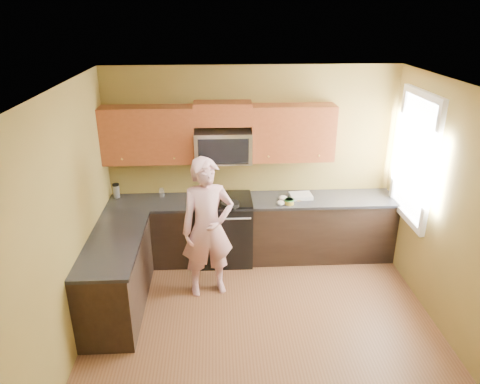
{
  "coord_description": "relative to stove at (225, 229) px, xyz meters",
  "views": [
    {
      "loc": [
        -0.49,
        -3.95,
        3.4
      ],
      "look_at": [
        -0.2,
        1.3,
        1.2
      ],
      "focal_mm": 33.3,
      "sensor_mm": 36.0,
      "label": 1
    }
  ],
  "objects": [
    {
      "name": "napkin_b",
      "position": [
        0.81,
        -0.04,
        0.48
      ],
      "size": [
        0.16,
        0.17,
        0.07
      ],
      "primitive_type": "ellipsoid",
      "rotation": [
        0.0,
        0.0,
        -0.37
      ],
      "color": "silver",
      "rests_on": "countertop_back"
    },
    {
      "name": "floor",
      "position": [
        0.4,
        -1.68,
        -0.47
      ],
      "size": [
        4.0,
        4.0,
        0.0
      ],
      "primitive_type": "plane",
      "color": "brown",
      "rests_on": "ground"
    },
    {
      "name": "frying_pan",
      "position": [
        0.08,
        -0.26,
        0.47
      ],
      "size": [
        0.33,
        0.47,
        0.06
      ],
      "primitive_type": null,
      "rotation": [
        0.0,
        0.0,
        0.22
      ],
      "color": "black",
      "rests_on": "stove"
    },
    {
      "name": "upper_cab_right",
      "position": [
        0.94,
        0.16,
        0.97
      ],
      "size": [
        1.12,
        0.33,
        0.75
      ],
      "primitive_type": null,
      "color": "brown",
      "rests_on": "wall_back"
    },
    {
      "name": "upper_cab_left",
      "position": [
        -0.99,
        0.16,
        0.97
      ],
      "size": [
        1.22,
        0.33,
        0.75
      ],
      "primitive_type": null,
      "color": "brown",
      "rests_on": "wall_back"
    },
    {
      "name": "microwave",
      "position": [
        0.0,
        0.12,
        0.97
      ],
      "size": [
        0.76,
        0.4,
        0.42
      ],
      "primitive_type": null,
      "color": "silver",
      "rests_on": "wall_back"
    },
    {
      "name": "woman",
      "position": [
        -0.22,
        -0.78,
        0.42
      ],
      "size": [
        0.73,
        0.56,
        1.79
      ],
      "primitive_type": "imported",
      "rotation": [
        0.0,
        0.0,
        0.22
      ],
      "color": "#D3697B",
      "rests_on": "floor"
    },
    {
      "name": "cabinet_back_run",
      "position": [
        0.4,
        0.02,
        -0.03
      ],
      "size": [
        4.0,
        0.6,
        0.88
      ],
      "primitive_type": "cube",
      "color": "black",
      "rests_on": "floor"
    },
    {
      "name": "stove",
      "position": [
        0.0,
        0.0,
        0.0
      ],
      "size": [
        0.76,
        0.65,
        0.95
      ],
      "primitive_type": null,
      "color": "black",
      "rests_on": "floor"
    },
    {
      "name": "wall_back",
      "position": [
        0.4,
        0.32,
        0.88
      ],
      "size": [
        4.0,
        0.0,
        4.0
      ],
      "primitive_type": "plane",
      "rotation": [
        1.57,
        0.0,
        0.0
      ],
      "color": "brown",
      "rests_on": "ground"
    },
    {
      "name": "glass_c",
      "position": [
        -0.87,
        0.19,
        0.51
      ],
      "size": [
        0.08,
        0.08,
        0.12
      ],
      "primitive_type": "cylinder",
      "rotation": [
        0.0,
        0.0,
        -0.1
      ],
      "color": "silver",
      "rests_on": "countertop_back"
    },
    {
      "name": "toast_slice",
      "position": [
        1.04,
        -0.02,
        0.45
      ],
      "size": [
        0.14,
        0.14,
        0.01
      ],
      "primitive_type": "cube",
      "rotation": [
        0.0,
        0.0,
        0.36
      ],
      "color": "#B27F47",
      "rests_on": "countertop_back"
    },
    {
      "name": "ceiling",
      "position": [
        0.4,
        -1.68,
        2.23
      ],
      "size": [
        4.0,
        4.0,
        0.0
      ],
      "primitive_type": "plane",
      "rotation": [
        3.14,
        0.0,
        0.0
      ],
      "color": "white",
      "rests_on": "ground"
    },
    {
      "name": "cabinet_left_run",
      "position": [
        -1.3,
        -1.08,
        -0.03
      ],
      "size": [
        0.6,
        1.6,
        0.88
      ],
      "primitive_type": "cube",
      "color": "black",
      "rests_on": "floor"
    },
    {
      "name": "napkin_a",
      "position": [
        0.76,
        -0.19,
        0.48
      ],
      "size": [
        0.13,
        0.14,
        0.06
      ],
      "primitive_type": "ellipsoid",
      "rotation": [
        0.0,
        0.0,
        -0.19
      ],
      "color": "silver",
      "rests_on": "countertop_back"
    },
    {
      "name": "window",
      "position": [
        2.38,
        -0.48,
        1.17
      ],
      "size": [
        0.06,
        1.06,
        1.66
      ],
      "primitive_type": null,
      "color": "white",
      "rests_on": "wall_right"
    },
    {
      "name": "butter_tub",
      "position": [
        0.88,
        -0.17,
        0.45
      ],
      "size": [
        0.15,
        0.15,
        0.09
      ],
      "primitive_type": null,
      "rotation": [
        0.0,
        0.0,
        0.15
      ],
      "color": "gold",
      "rests_on": "countertop_back"
    },
    {
      "name": "countertop_left",
      "position": [
        -1.29,
        -1.08,
        0.43
      ],
      "size": [
        0.62,
        1.6,
        0.04
      ],
      "primitive_type": "cube",
      "color": "black",
      "rests_on": "cabinet_left_run"
    },
    {
      "name": "wall_left",
      "position": [
        -1.6,
        -1.68,
        0.88
      ],
      "size": [
        0.0,
        4.0,
        4.0
      ],
      "primitive_type": "plane",
      "rotation": [
        1.57,
        0.0,
        1.57
      ],
      "color": "brown",
      "rests_on": "ground"
    },
    {
      "name": "upper_cab_over_mw",
      "position": [
        0.0,
        0.16,
        1.62
      ],
      "size": [
        0.76,
        0.33,
        0.3
      ],
      "primitive_type": "cube",
      "color": "brown",
      "rests_on": "wall_back"
    },
    {
      "name": "dish_towel",
      "position": [
        1.08,
        0.05,
        0.47
      ],
      "size": [
        0.31,
        0.26,
        0.05
      ],
      "primitive_type": "cube",
      "rotation": [
        0.0,
        0.0,
        0.06
      ],
      "color": "silver",
      "rests_on": "countertop_back"
    },
    {
      "name": "travel_mug",
      "position": [
        -1.5,
        0.19,
        0.45
      ],
      "size": [
        0.11,
        0.11,
        0.2
      ],
      "primitive_type": null,
      "rotation": [
        0.0,
        0.0,
        0.22
      ],
      "color": "silver",
      "rests_on": "countertop_back"
    },
    {
      "name": "countertop_back",
      "position": [
        0.4,
        0.01,
        0.43
      ],
      "size": [
        4.0,
        0.62,
        0.04
      ],
      "primitive_type": "cube",
      "color": "black",
      "rests_on": "cabinet_back_run"
    },
    {
      "name": "wall_right",
      "position": [
        2.4,
        -1.68,
        0.88
      ],
      "size": [
        0.0,
        4.0,
        4.0
      ],
      "primitive_type": "plane",
      "rotation": [
        1.57,
        0.0,
        -1.57
      ],
      "color": "brown",
      "rests_on": "ground"
    },
    {
      "name": "wall_front",
      "position": [
        0.4,
        -3.67,
        0.88
      ],
      "size": [
        4.0,
        0.0,
        4.0
      ],
      "primitive_type": "plane",
      "rotation": [
        -1.57,
        0.0,
        0.0
      ],
      "color": "brown",
      "rests_on": "ground"
    }
  ]
}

